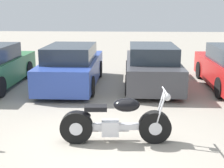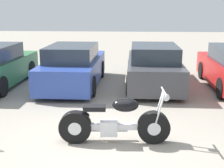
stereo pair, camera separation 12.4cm
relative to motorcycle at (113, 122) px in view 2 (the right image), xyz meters
The scene contains 4 objects.
ground_plane 0.52m from the motorcycle, 129.35° to the right, with size 60.00×60.00×0.00m, color gray.
motorcycle is the anchor object (origin of this frame).
parked_car_blue 4.88m from the motorcycle, 109.99° to the left, with size 1.79×4.40×1.43m.
parked_car_dark_grey 4.89m from the motorcycle, 77.40° to the left, with size 1.79×4.40×1.43m.
Camera 2 is at (0.57, -5.58, 2.64)m, focal length 50.00 mm.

